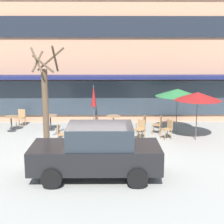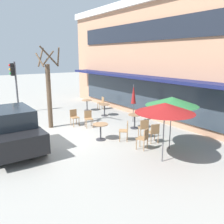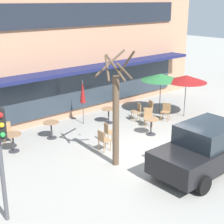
% 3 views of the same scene
% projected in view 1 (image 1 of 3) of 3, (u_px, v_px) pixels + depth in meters
% --- Properties ---
extents(ground_plane, '(80.00, 80.00, 0.00)m').
position_uv_depth(ground_plane, '(95.00, 157.00, 13.32)').
color(ground_plane, '#9E9B93').
extents(building_facade, '(18.63, 9.10, 7.17)m').
position_uv_depth(building_facade, '(100.00, 54.00, 22.37)').
color(building_facade, tan).
rests_on(building_facade, ground).
extents(cafe_table_near_wall, '(0.70, 0.70, 0.76)m').
position_uv_depth(cafe_table_near_wall, '(113.00, 120.00, 17.17)').
color(cafe_table_near_wall, '#333338').
rests_on(cafe_table_near_wall, ground).
extents(cafe_table_streetside, '(0.70, 0.70, 0.76)m').
position_uv_depth(cafe_table_streetside, '(50.00, 120.00, 17.28)').
color(cafe_table_streetside, '#333338').
rests_on(cafe_table_streetside, ground).
extents(cafe_table_by_tree, '(0.70, 0.70, 0.76)m').
position_uv_depth(cafe_table_by_tree, '(125.00, 133.00, 14.79)').
color(cafe_table_by_tree, '#333338').
rests_on(cafe_table_by_tree, ground).
extents(cafe_table_mid_patio, '(0.70, 0.70, 0.76)m').
position_uv_depth(cafe_table_mid_patio, '(11.00, 121.00, 17.04)').
color(cafe_table_mid_patio, '#333338').
rests_on(cafe_table_mid_patio, ground).
extents(patio_umbrella_green_folded, '(0.28, 0.28, 2.20)m').
position_uv_depth(patio_umbrella_green_folded, '(94.00, 96.00, 17.65)').
color(patio_umbrella_green_folded, '#4C4C51').
rests_on(patio_umbrella_green_folded, ground).
extents(patio_umbrella_cream_folded, '(2.10, 2.10, 2.20)m').
position_uv_depth(patio_umbrella_cream_folded, '(178.00, 92.00, 16.25)').
color(patio_umbrella_cream_folded, '#4C4C51').
rests_on(patio_umbrella_cream_folded, ground).
extents(patio_umbrella_corner_open, '(2.10, 2.10, 2.20)m').
position_uv_depth(patio_umbrella_corner_open, '(198.00, 96.00, 15.15)').
color(patio_umbrella_corner_open, '#4C4C51').
rests_on(patio_umbrella_corner_open, ground).
extents(cafe_chair_0, '(0.52, 0.52, 0.89)m').
position_uv_depth(cafe_chair_0, '(168.00, 128.00, 15.63)').
color(cafe_chair_0, '#9E754C').
rests_on(cafe_chair_0, ground).
extents(cafe_chair_1, '(0.51, 0.51, 0.89)m').
position_uv_depth(cafe_chair_1, '(158.00, 123.00, 16.49)').
color(cafe_chair_1, '#9E754C').
rests_on(cafe_chair_1, ground).
extents(cafe_chair_2, '(0.49, 0.49, 0.89)m').
position_uv_depth(cafe_chair_2, '(78.00, 130.00, 15.28)').
color(cafe_chair_2, '#9E754C').
rests_on(cafe_chair_2, ground).
extents(cafe_chair_3, '(0.56, 0.56, 0.89)m').
position_uv_depth(cafe_chair_3, '(140.00, 128.00, 15.64)').
color(cafe_chair_3, '#9E754C').
rests_on(cafe_chair_3, ground).
extents(cafe_chair_4, '(0.53, 0.53, 0.89)m').
position_uv_depth(cafe_chair_4, '(142.00, 123.00, 16.58)').
color(cafe_chair_4, '#9E754C').
rests_on(cafe_chair_4, ground).
extents(cafe_chair_5, '(0.41, 0.41, 0.89)m').
position_uv_depth(cafe_chair_5, '(61.00, 133.00, 14.78)').
color(cafe_chair_5, '#9E754C').
rests_on(cafe_chair_5, ground).
extents(cafe_chair_6, '(0.47, 0.47, 0.89)m').
position_uv_depth(cafe_chair_6, '(21.00, 116.00, 18.09)').
color(cafe_chair_6, '#9E754C').
rests_on(cafe_chair_6, ground).
extents(parked_sedan, '(4.21, 2.03, 1.76)m').
position_uv_depth(parked_sedan, '(97.00, 151.00, 11.15)').
color(parked_sedan, black).
rests_on(parked_sedan, ground).
extents(street_tree, '(1.26, 1.27, 4.26)m').
position_uv_depth(street_tree, '(46.00, 104.00, 13.31)').
color(street_tree, brown).
rests_on(street_tree, ground).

